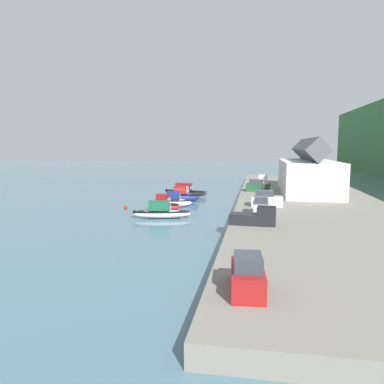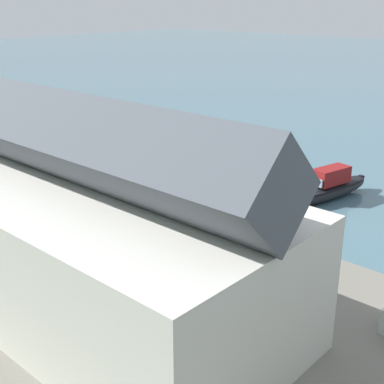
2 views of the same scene
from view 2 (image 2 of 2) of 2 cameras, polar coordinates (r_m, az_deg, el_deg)
name	(u,v)px [view 2 (image 2 of 2)]	position (r m, az deg, el deg)	size (l,w,h in m)	color
ground_plane	(233,175)	(45.20, 4.34, 1.79)	(320.00, 320.00, 0.00)	slate
quay_promenade	(6,250)	(32.31, -19.26, -5.83)	(91.37, 21.14, 1.27)	gray
harbor_clubhouse	(63,224)	(24.38, -13.57, -3.31)	(22.66, 8.82, 9.45)	silver
moored_boat_0	(327,188)	(40.68, 14.20, 0.39)	(3.58, 8.84, 2.39)	black
moored_boat_1	(285,181)	(41.96, 9.85, 1.17)	(2.84, 4.43, 2.13)	#33568E
moored_boat_2	(230,167)	(44.14, 4.10, 2.73)	(3.07, 6.10, 2.75)	navy
moored_boat_3	(190,157)	(47.18, -0.25, 3.76)	(3.23, 5.59, 2.46)	white
moored_boat_4	(167,148)	(50.12, -2.69, 4.71)	(2.31, 4.84, 2.43)	red
moored_boat_5	(121,141)	(53.33, -7.62, 5.40)	(3.78, 8.03, 2.23)	silver
parked_car_2	(19,166)	(42.28, -18.02, 2.65)	(1.99, 4.28, 2.16)	#B7B7BC
parked_car_3	(197,221)	(30.40, 0.51, -3.07)	(2.01, 4.28, 2.16)	#1E4C2D
person_on_quay	(126,202)	(32.90, -7.01, -1.04)	(0.40, 0.40, 2.14)	#232838
dog_on_quay	(292,293)	(24.62, 10.59, -10.57)	(0.88, 0.38, 0.68)	black
mooring_buoy_0	(214,143)	(54.17, 2.37, 5.22)	(0.54, 0.54, 0.54)	red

